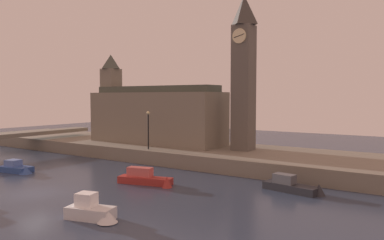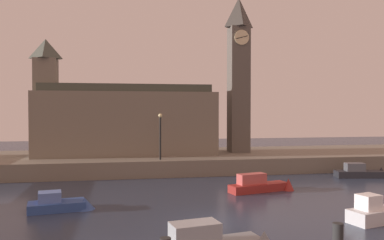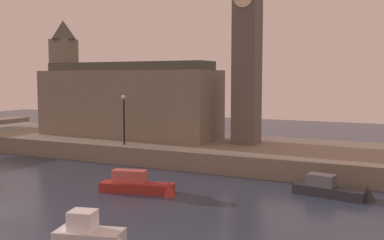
{
  "view_description": "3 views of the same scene",
  "coord_description": "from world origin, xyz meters",
  "views": [
    {
      "loc": [
        25.64,
        -16.75,
        7.26
      ],
      "look_at": [
        2.43,
        17.66,
        4.75
      ],
      "focal_mm": 35.54,
      "sensor_mm": 36.0,
      "label": 1
    },
    {
      "loc": [
        -5.1,
        -20.6,
        6.03
      ],
      "look_at": [
        1.72,
        18.0,
        5.04
      ],
      "focal_mm": 36.85,
      "sensor_mm": 36.0,
      "label": 2
    },
    {
      "loc": [
        20.36,
        -16.56,
        7.12
      ],
      "look_at": [
        4.5,
        15.5,
        3.83
      ],
      "focal_mm": 42.74,
      "sensor_mm": 36.0,
      "label": 3
    }
  ],
  "objects": [
    {
      "name": "boat_barge_dark",
      "position": [
        16.29,
        11.36,
        0.42
      ],
      "size": [
        5.06,
        2.06,
        1.52
      ],
      "color": "#232328",
      "rests_on": "ground"
    },
    {
      "name": "streetlamp",
      "position": [
        -1.72,
        15.15,
        4.1
      ],
      "size": [
        0.36,
        0.36,
        4.21
      ],
      "color": "black",
      "rests_on": "far_embankment"
    },
    {
      "name": "ground_plane",
      "position": [
        0.0,
        0.0,
        0.0
      ],
      "size": [
        120.0,
        120.0,
        0.0
      ],
      "primitive_type": "plane",
      "color": "#2D384C"
    },
    {
      "name": "boat_ferry_white",
      "position": [
        8.42,
        -1.69,
        0.51
      ],
      "size": [
        3.7,
        2.01,
        1.52
      ],
      "color": "silver",
      "rests_on": "ground"
    },
    {
      "name": "boat_tour_blue",
      "position": [
        -8.57,
        3.93,
        0.37
      ],
      "size": [
        4.2,
        2.13,
        1.26
      ],
      "color": "#2D4C93",
      "rests_on": "ground"
    },
    {
      "name": "clock_tower",
      "position": [
        7.26,
        20.43,
        10.09
      ],
      "size": [
        2.26,
        2.31,
        16.62
      ],
      "color": "#5B544C",
      "rests_on": "far_embankment"
    },
    {
      "name": "boat_dinghy_red",
      "position": [
        5.22,
        7.07,
        0.45
      ],
      "size": [
        5.37,
        2.31,
        1.6
      ],
      "color": "maroon",
      "rests_on": "ground"
    },
    {
      "name": "far_embankment",
      "position": [
        0.0,
        20.0,
        0.75
      ],
      "size": [
        70.0,
        12.0,
        1.5
      ],
      "primitive_type": "cube",
      "color": "slate",
      "rests_on": "ground"
    },
    {
      "name": "parliament_hall",
      "position": [
        -5.22,
        20.08,
        5.09
      ],
      "size": [
        17.98,
        5.49,
        11.51
      ],
      "color": "slate",
      "rests_on": "far_embankment"
    }
  ]
}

